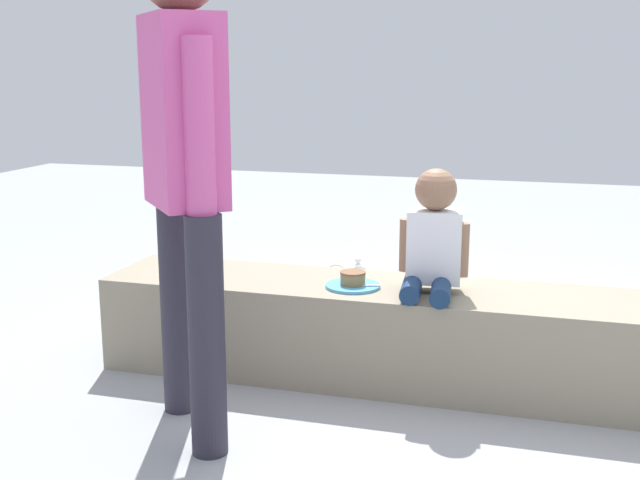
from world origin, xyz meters
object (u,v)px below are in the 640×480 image
Objects in this scene: child_seated at (433,239)px; cake_plate at (353,282)px; water_bottle_near_gift at (358,281)px; handbag_black_leather at (252,303)px; party_cup_red at (452,308)px; adult_standing at (184,143)px; gift_bag at (348,305)px; cake_box_white at (512,308)px.

child_seated is 2.16× the size of cake_plate.
handbag_black_leather is at bearing -123.35° from water_bottle_near_gift.
handbag_black_leather reaches higher than party_cup_red.
cake_plate is (0.43, 0.60, -0.60)m from adult_standing.
cake_plate is 0.88m from handbag_black_leather.
gift_bag is at bearing -2.75° from handbag_black_leather.
child_seated is 1.34m from water_bottle_near_gift.
cake_plate is 0.97× the size of water_bottle_near_gift.
child_seated is 1.05m from party_cup_red.
water_bottle_near_gift is (-0.24, 1.13, -0.31)m from cake_plate.
handbag_black_leather reaches higher than cake_box_white.
adult_standing reaches higher than gift_bag.
handbag_black_leather is at bearing 140.39° from cake_plate.
cake_box_white is at bearing 57.69° from adult_standing.
cake_box_white is (1.02, 1.61, -0.96)m from adult_standing.
water_bottle_near_gift is (0.18, 1.73, -0.91)m from adult_standing.
child_seated is 1.19m from handbag_black_leather.
water_bottle_near_gift is (-0.10, 0.62, -0.05)m from gift_bag.
water_bottle_near_gift is 0.58m from party_cup_red.
party_cup_red is (-0.02, 0.90, -0.55)m from child_seated.
water_bottle_near_gift is 0.72m from handbag_black_leather.
cake_plate is at bearing -108.02° from party_cup_red.
cake_plate is 0.64× the size of gift_bag.
gift_bag is at bearing -145.60° from cake_box_white.
cake_plate reaches higher than gift_bag.
water_bottle_near_gift reaches higher than party_cup_red.
party_cup_red is (0.44, 0.41, -0.10)m from gift_bag.
adult_standing reaches higher than party_cup_red.
child_seated is at bearing -89.03° from party_cup_red.
gift_bag is (0.28, 1.10, -0.86)m from adult_standing.
party_cup_red is 1.02m from handbag_black_leather.
cake_plate is 0.59m from gift_bag.
adult_standing is 7.28× the size of water_bottle_near_gift.
water_bottle_near_gift is (-0.56, 1.11, -0.50)m from child_seated.
child_seated is 1.47× the size of handbag_black_leather.
gift_bag is at bearing -80.92° from water_bottle_near_gift.
water_bottle_near_gift is at bearing 83.95° from adult_standing.
party_cup_red is at bearing 71.98° from cake_plate.
handbag_black_leather is (-1.23, -0.48, 0.06)m from cake_box_white.
adult_standing is 1.43m from gift_bag.
gift_bag is 0.61m from party_cup_red.
adult_standing is at bearing -96.05° from water_bottle_near_gift.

